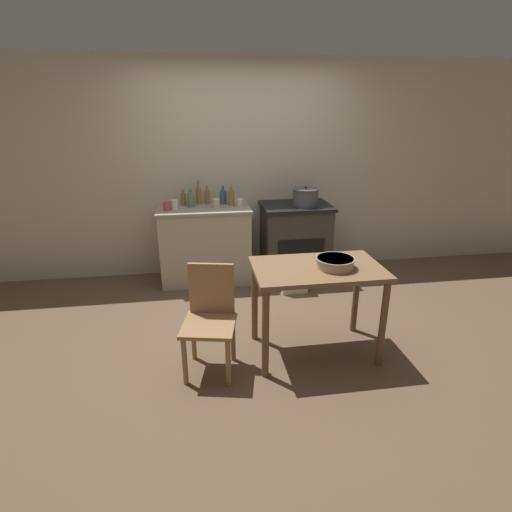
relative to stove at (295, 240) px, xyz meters
name	(u,v)px	position (x,y,z in m)	size (l,w,h in m)	color
ground_plane	(263,328)	(-0.61, -1.24, -0.45)	(14.00, 14.00, 0.00)	brown
wall_back	(241,170)	(-0.61, 0.34, 0.82)	(8.00, 0.07, 2.55)	beige
counter_cabinet	(205,244)	(-1.10, 0.02, 0.00)	(1.07, 0.60, 0.91)	#B2A893
stove	(295,240)	(0.00, 0.00, 0.00)	(0.82, 0.65, 0.90)	#38332D
work_table	(317,282)	(-0.24, -1.68, 0.20)	(1.04, 0.65, 0.79)	brown
chair	(210,316)	(-1.12, -1.77, 0.00)	(0.47, 0.47, 0.86)	#997047
flour_sack	(294,277)	(-0.12, -0.47, -0.28)	(0.29, 0.20, 0.34)	beige
stock_pot	(305,197)	(0.09, -0.07, 0.55)	(0.31, 0.31, 0.23)	#4C4C51
mixing_bowl_large	(335,262)	(-0.11, -1.72, 0.38)	(0.31, 0.31, 0.08)	tan
bottle_far_left	(223,197)	(-0.86, 0.16, 0.54)	(0.08, 0.08, 0.22)	#3D5675
bottle_left	(191,200)	(-1.24, 0.07, 0.53)	(0.08, 0.08, 0.22)	#517F5B
bottle_mid_left	(231,198)	(-0.77, 0.07, 0.54)	(0.08, 0.08, 0.23)	olive
bottle_center_left	(183,199)	(-1.33, 0.17, 0.53)	(0.06, 0.06, 0.19)	olive
bottle_center	(207,197)	(-1.05, 0.20, 0.54)	(0.06, 0.06, 0.22)	olive
bottle_center_right	(199,195)	(-1.15, 0.19, 0.56)	(0.06, 0.06, 0.28)	olive
cup_mid_right	(174,204)	(-1.43, 0.00, 0.50)	(0.09, 0.09, 0.10)	silver
cup_right	(216,203)	(-0.95, -0.01, 0.50)	(0.08, 0.08, 0.10)	beige
cup_far_right	(167,206)	(-1.51, -0.07, 0.50)	(0.08, 0.08, 0.10)	#B74C42
cup_end_right	(240,203)	(-0.67, 0.00, 0.50)	(0.07, 0.07, 0.09)	silver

